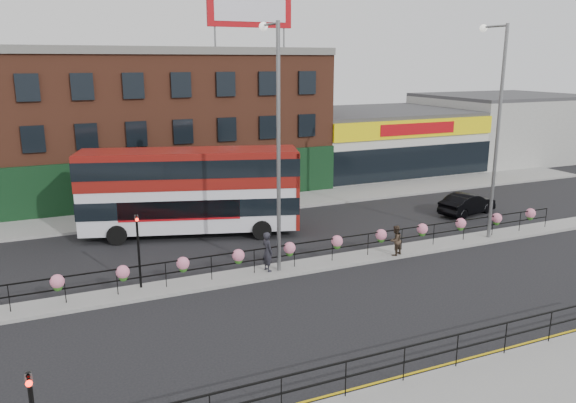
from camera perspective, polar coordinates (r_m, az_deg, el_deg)
name	(u,v)px	position (r m, az deg, el deg)	size (l,w,h in m)	color
ground	(313,266)	(26.91, 2.61, -6.60)	(120.00, 120.00, 0.00)	black
south_pavement	(500,401)	(18.08, 20.74, -18.38)	(60.00, 4.00, 0.15)	gray
north_pavement	(233,207)	(37.50, -5.58, -0.52)	(60.00, 4.00, 0.15)	gray
median	(314,265)	(26.88, 2.61, -6.45)	(60.00, 1.60, 0.15)	gray
yellow_line_inner	(447,364)	(19.53, 15.87, -15.60)	(60.00, 0.10, 0.01)	gold
yellow_line_outer	(451,367)	(19.42, 16.22, -15.82)	(60.00, 0.10, 0.01)	gold
brick_building	(146,122)	(43.29, -14.21, 7.88)	(25.00, 12.21, 10.30)	brown
supermarket	(375,140)	(50.88, 8.85, 6.21)	(15.00, 12.25, 5.30)	silver
warehouse_east	(501,126)	(60.11, 20.85, 7.14)	(14.50, 12.00, 6.30)	#A3A49F
billboard	(250,4)	(40.10, -3.89, 19.34)	(6.00, 0.29, 4.40)	#AD090F
median_railing	(314,246)	(26.55, 2.63, -4.49)	(30.04, 0.56, 1.23)	black
south_railing	(404,356)	(17.69, 11.75, -15.12)	(20.04, 0.05, 1.12)	black
double_decker_bus	(191,183)	(31.34, -9.85, 1.82)	(12.16, 6.13, 4.80)	silver
car	(467,204)	(37.38, 17.76, -0.22)	(4.41, 2.40, 1.38)	black
pedestrian_a	(267,251)	(25.66, -2.10, -5.10)	(0.54, 0.73, 1.85)	black
pedestrian_b	(395,240)	(28.22, 10.86, -3.89)	(0.89, 0.79, 1.52)	#3D2F23
lamp_column_west	(276,128)	(24.68, -1.24, 7.52)	(0.40, 1.93, 11.02)	slate
lamp_column_east	(495,114)	(31.56, 20.31, 8.32)	(0.40, 1.97, 11.21)	slate
traffic_light_median	(138,235)	(24.17, -15.03, -3.33)	(0.15, 0.28, 3.65)	black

